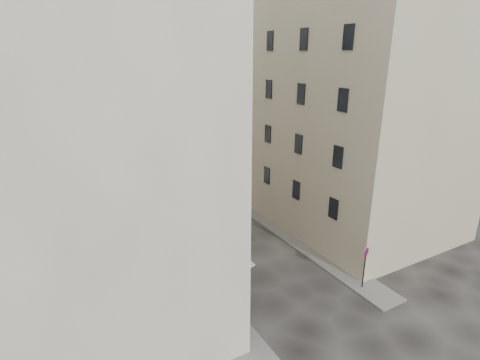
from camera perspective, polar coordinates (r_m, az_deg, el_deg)
ground at (r=24.97m, az=4.68°, el=-14.42°), size 90.00×90.00×0.00m
sidewalk_left at (r=26.26m, az=-8.76°, el=-12.62°), size 2.00×22.00×0.12m
sidewalk_right at (r=29.35m, az=8.83°, el=-9.04°), size 2.00×18.00×0.12m
building_left at (r=20.56m, az=-25.17°, el=7.67°), size 12.20×16.20×20.60m
building_right at (r=30.79m, az=18.15°, el=9.77°), size 12.20×14.20×18.60m
building_back at (r=38.07m, az=-12.60°, el=11.80°), size 18.20×10.20×18.60m
cafe_storefront at (r=22.98m, az=-5.84°, el=-12.14°), size 1.74×7.30×3.50m
stone_steps at (r=34.71m, az=-6.86°, el=-3.80°), size 9.00×3.15×0.80m
bollard_near at (r=22.58m, az=-1.02°, el=-16.76°), size 0.12×0.12×0.98m
bollard_mid at (r=25.21m, az=-4.86°, el=-12.66°), size 0.12×0.12×0.98m
bollard_far at (r=28.04m, az=-7.86°, el=-9.32°), size 0.12×0.12×0.98m
no_parking_sign at (r=23.91m, az=18.56°, el=-11.48°), size 0.61×0.24×2.81m
bistro_table_a at (r=22.51m, az=-0.85°, el=-17.20°), size 1.18×0.55×0.83m
bistro_table_b at (r=23.60m, az=-1.87°, el=-15.31°), size 1.19×0.56×0.83m
bistro_table_c at (r=24.90m, az=-5.34°, el=-13.22°), size 1.35×0.63×0.95m
bistro_table_d at (r=25.47m, az=-3.07°, el=-12.56°), size 1.15×0.54×0.81m
bistro_table_e at (r=27.07m, az=-5.62°, el=-10.58°), size 1.16×0.54×0.82m
pedestrian at (r=23.49m, az=-0.98°, el=-14.45°), size 0.67×0.65×1.56m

